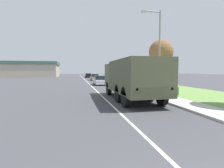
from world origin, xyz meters
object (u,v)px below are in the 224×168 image
Objects in this scene: military_truck at (131,77)px; car_second_ahead at (95,77)px; car_third_ahead at (88,76)px; car_nearest_ahead at (100,81)px; lamp_post at (157,45)px.

military_truck reaches higher than car_second_ahead.
car_second_ahead reaches higher than car_third_ahead.
military_truck is 1.90× the size of car_nearest_ahead.
lamp_post is at bearing -76.45° from car_nearest_ahead.
lamp_post reaches higher than car_nearest_ahead.
military_truck is at bearing -88.60° from car_nearest_ahead.
car_third_ahead is at bearing 89.45° from car_nearest_ahead.
military_truck is 28.07m from car_second_ahead.
car_nearest_ahead is (-0.35, 14.22, -1.02)m from military_truck.
lamp_post is at bearing -86.22° from car_third_ahead.
military_truck is 4.05m from lamp_post.
car_second_ahead is (0.34, 28.05, -1.01)m from military_truck.
car_nearest_ahead reaches higher than car_third_ahead.
military_truck is 43.64m from car_third_ahead.
military_truck is at bearing -90.69° from car_second_ahead.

